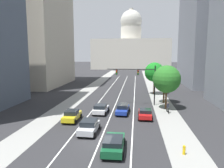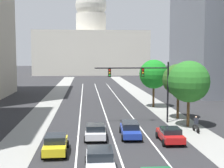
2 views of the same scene
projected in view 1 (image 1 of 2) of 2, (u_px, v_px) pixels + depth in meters
The scene contains 21 objects.
ground_plane at pixel (123, 86), 61.76m from camera, with size 400.00×400.00×0.00m, color #2B2B2D.
sidewalk_left at pixel (90, 89), 57.81m from camera, with size 3.74×130.00×0.01m, color gray.
sidewalk_right at pixel (155, 90), 55.86m from camera, with size 3.74×130.00×0.01m, color gray.
lane_stripe_left at pixel (104, 96), 47.38m from camera, with size 0.16×90.00×0.01m, color white.
lane_stripe_center at pixel (119, 97), 47.00m from camera, with size 0.16×90.00×0.01m, color white.
lane_stripe_right at pixel (134, 97), 46.61m from camera, with size 0.16×90.00×0.01m, color white.
office_tower_far_left at pixel (32, 10), 62.54m from camera, with size 18.18×25.03×44.21m.
office_tower_far_right at pixel (224, 21), 61.72m from camera, with size 21.88×23.09×37.47m.
capitol_building at pixel (131, 50), 137.45m from camera, with size 47.91×23.95×37.89m.
car_blue at pixel (123, 109), 33.63m from camera, with size 2.11×4.83×1.46m.
car_silver at pixel (89, 126), 25.20m from camera, with size 2.16×4.22×1.58m.
car_red at pixel (145, 113), 31.05m from camera, with size 2.10×4.06×1.37m.
car_yellow at pixel (72, 115), 29.83m from camera, with size 2.03×4.25×1.53m.
car_white at pixel (101, 109), 33.50m from camera, with size 2.26×4.16×1.47m.
car_green at pixel (114, 144), 20.39m from camera, with size 2.13×4.74×1.46m.
traffic_signal_mast at pixel (140, 77), 38.73m from camera, with size 8.80×0.39×7.25m.
fire_hydrant at pixel (184, 150), 19.82m from camera, with size 0.26×0.35×0.91m.
cyclist at pixel (168, 108), 33.95m from camera, with size 0.38×1.70×1.72m.
street_tree_mid_right at pixel (167, 79), 35.95m from camera, with size 4.66×4.66×7.44m.
street_tree_near_right at pixel (154, 72), 49.38m from camera, with size 4.51×4.51×7.40m.
street_tree_far_right at pixel (164, 77), 40.38m from camera, with size 4.02×4.02×6.98m.
Camera 1 is at (3.75, -21.03, 9.26)m, focal length 34.26 mm.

